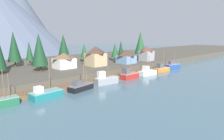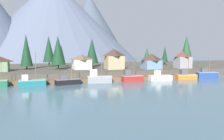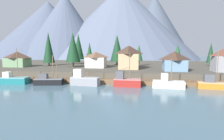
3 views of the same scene
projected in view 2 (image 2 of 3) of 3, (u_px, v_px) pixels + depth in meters
The scene contains 25 objects.
ground_plane at pixel (99, 76), 89.83m from camera, with size 400.00×400.00×1.00m, color #476675.
dock at pixel (113, 79), 72.60m from camera, with size 80.00×4.00×1.60m.
shoreline_bank at pixel (93, 69), 101.09m from camera, with size 400.00×56.00×2.50m, color #4C473D.
mountain_east_peak at pixel (54, 20), 206.74m from camera, with size 149.13×149.13×71.90m, color slate.
mountain_far_ridge at pixel (89, 28), 214.78m from camera, with size 73.84×73.84×60.65m, color #475160.
fishing_boat_teal at pixel (31, 82), 61.68m from camera, with size 7.26×3.56×9.07m.
fishing_boat_black at pixel (67, 81), 64.34m from camera, with size 7.24×3.83×7.36m.
fishing_boat_grey at pixel (99, 78), 67.39m from camera, with size 7.35×3.25×7.89m.
fishing_boat_red at pixel (131, 77), 70.48m from camera, with size 6.47×3.09×8.17m.
fishing_boat_white at pixel (160, 77), 73.10m from camera, with size 7.35×3.57×6.82m.
fishing_boat_orange at pixel (186, 76), 76.19m from camera, with size 6.95×3.23×8.45m.
fishing_boat_blue at pixel (207, 75), 78.42m from camera, with size 7.40×3.55×7.40m.
house_grey at pixel (183, 59), 90.04m from camera, with size 5.83×5.21×6.62m.
house_tan at pixel (114, 59), 85.88m from camera, with size 6.59×6.58×7.53m.
house_white at pixel (82, 62), 85.92m from camera, with size 6.85×6.54×5.44m.
house_blue at pixel (151, 61), 86.79m from camera, with size 6.74×6.58×5.74m.
conifer_near_left at pixel (49, 49), 97.21m from camera, with size 4.90×4.90×13.08m.
conifer_near_right at pixel (58, 50), 83.68m from camera, with size 5.23×5.23×12.29m.
conifer_mid_left at pixel (92, 51), 97.47m from camera, with size 5.40×5.40×12.01m.
conifer_mid_right at pixel (26, 50), 84.13m from camera, with size 4.44×4.44×12.90m.
conifer_back_left at pixel (147, 55), 96.13m from camera, with size 3.43×3.43×8.22m.
conifer_back_right at pixel (186, 49), 102.97m from camera, with size 5.74×5.74×13.62m.
conifer_centre at pixel (113, 55), 97.99m from camera, with size 2.95×2.95×8.09m.
conifer_far_left at pixel (62, 53), 98.03m from camera, with size 2.91×2.91×9.29m.
conifer_far_right at pixel (165, 54), 109.36m from camera, with size 2.98×2.98×8.85m.
Camera 2 is at (-21.53, -66.78, 9.80)m, focal length 36.75 mm.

